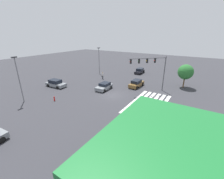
{
  "coord_description": "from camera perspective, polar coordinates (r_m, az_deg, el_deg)",
  "views": [
    {
      "loc": [
        -22.77,
        -14.45,
        11.23
      ],
      "look_at": [
        0.0,
        0.0,
        1.1
      ],
      "focal_mm": 24.0,
      "sensor_mm": 36.0,
      "label": 1
    }
  ],
  "objects": [
    {
      "name": "ground_plane",
      "position": [
        29.21,
        0.0,
        -2.01
      ],
      "size": [
        129.7,
        129.7,
        0.0
      ],
      "primitive_type": "plane",
      "color": "#333338"
    },
    {
      "name": "crosswalk_markings",
      "position": [
        26.37,
        13.55,
        -5.21
      ],
      "size": [
        10.88,
        5.35,
        0.01
      ],
      "rotation": [
        0.0,
        0.0,
        1.57
      ],
      "color": "silver",
      "rests_on": "ground_plane"
    },
    {
      "name": "traffic_signal_mast",
      "position": [
        30.29,
        14.99,
        8.78
      ],
      "size": [
        5.48,
        5.48,
        7.07
      ],
      "rotation": [
        0.0,
        0.0,
        2.36
      ],
      "color": "#47474C",
      "rests_on": "ground_plane"
    },
    {
      "name": "car_1",
      "position": [
        31.8,
        -2.99,
        1.19
      ],
      "size": [
        4.17,
        2.31,
        1.43
      ],
      "rotation": [
        0.0,
        0.0,
        3.18
      ],
      "color": "gray",
      "rests_on": "ground_plane"
    },
    {
      "name": "car_2",
      "position": [
        35.78,
        -20.65,
        2.2
      ],
      "size": [
        2.45,
        4.87,
        1.58
      ],
      "rotation": [
        0.0,
        0.0,
        -1.5
      ],
      "color": "gray",
      "rests_on": "ground_plane"
    },
    {
      "name": "car_3",
      "position": [
        45.78,
        10.49,
        6.98
      ],
      "size": [
        4.22,
        2.14,
        1.51
      ],
      "rotation": [
        0.0,
        0.0,
        3.17
      ],
      "color": "black",
      "rests_on": "ground_plane"
    },
    {
      "name": "car_4",
      "position": [
        33.9,
        9.3,
        2.28
      ],
      "size": [
        4.67,
        2.18,
        1.57
      ],
      "rotation": [
        0.0,
        0.0,
        -0.06
      ],
      "color": "brown",
      "rests_on": "ground_plane"
    },
    {
      "name": "gas_station_canopy",
      "position": [
        9.9,
        28.24,
        -20.93
      ],
      "size": [
        10.11,
        10.11,
        5.56
      ],
      "color": "silver",
      "rests_on": "ground_plane"
    },
    {
      "name": "pedestrian",
      "position": [
        39.27,
        -3.6,
        5.51
      ],
      "size": [
        0.41,
        0.41,
        1.83
      ],
      "rotation": [
        0.0,
        0.0,
        -2.35
      ],
      "color": "#38383D",
      "rests_on": "ground_plane"
    },
    {
      "name": "street_light_pole_a",
      "position": [
        43.64,
        -4.97,
        11.73
      ],
      "size": [
        0.8,
        0.36,
        7.55
      ],
      "color": "slate",
      "rests_on": "ground_plane"
    },
    {
      "name": "street_light_pole_b",
      "position": [
        29.26,
        -32.14,
        4.51
      ],
      "size": [
        0.8,
        0.36,
        7.81
      ],
      "color": "slate",
      "rests_on": "ground_plane"
    },
    {
      "name": "tree_corner_a",
      "position": [
        35.96,
        26.23,
        6.0
      ],
      "size": [
        3.22,
        3.22,
        5.08
      ],
      "color": "brown",
      "rests_on": "ground_plane"
    },
    {
      "name": "fire_hydrant",
      "position": [
        28.34,
        -21.12,
        -3.28
      ],
      "size": [
        0.22,
        0.22,
        0.86
      ],
      "color": "red",
      "rests_on": "ground_plane"
    }
  ]
}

